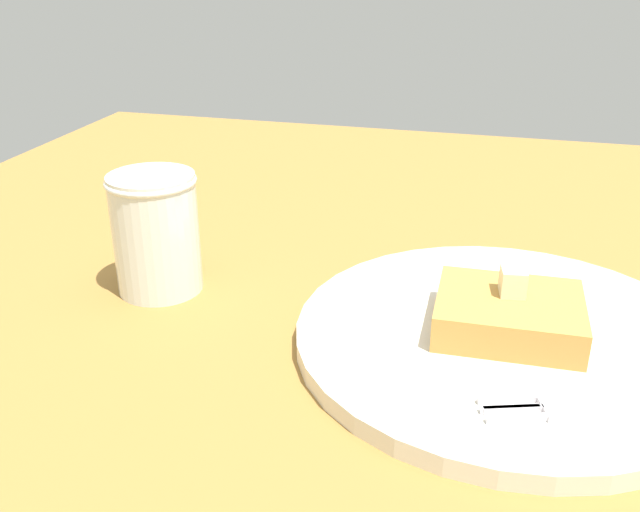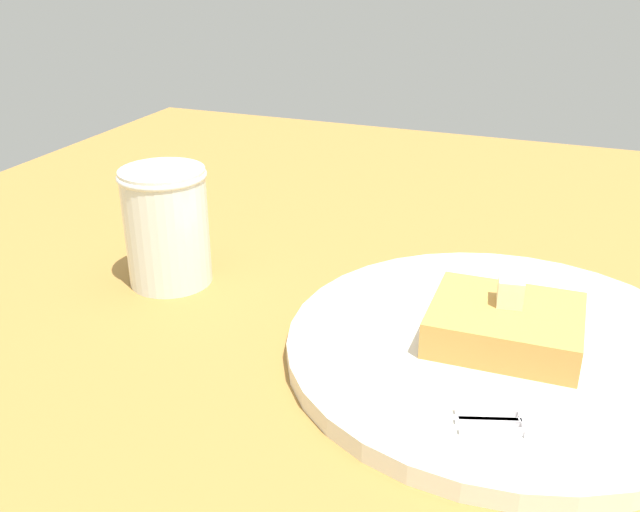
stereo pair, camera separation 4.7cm
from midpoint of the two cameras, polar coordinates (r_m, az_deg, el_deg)
table_surface at (r=40.39cm, az=22.26°, el=-16.12°), size 123.67×123.67×1.88cm
plate at (r=46.44cm, az=17.26°, el=-7.14°), size 26.74×26.74×1.20cm
toast_slice_center at (r=45.62cm, az=17.52°, el=-5.34°), size 7.73×9.10×2.32cm
butter_pat_primary at (r=45.27cm, az=17.94°, el=-2.76°), size 1.89×1.75×1.69cm
fork at (r=40.53cm, az=24.35°, el=-12.25°), size 6.49×15.61×0.36cm
syrup_jar at (r=53.29cm, az=-9.66°, el=1.91°), size 6.42×6.42×8.82cm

